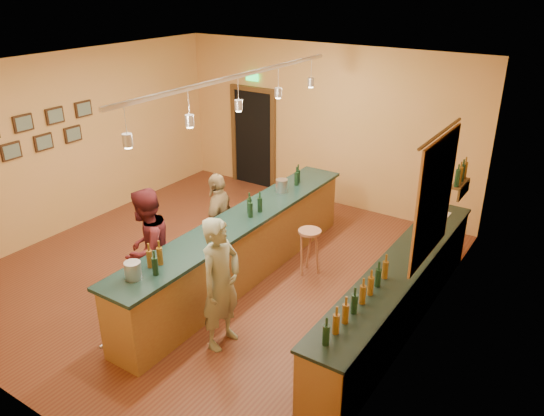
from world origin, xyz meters
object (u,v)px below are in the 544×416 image
Objects in this scene: tasting_bar at (242,244)px; customer_b at (219,221)px; bartender at (221,284)px; customer_a at (147,249)px; back_counter at (398,294)px; bar_stool at (310,239)px.

tasting_bar is 0.60m from customer_b.
tasting_bar is at bearing 28.04° from bartender.
customer_a is 1.10× the size of customer_b.
back_counter is 2.38m from bartender.
bartender is at bearing 71.81° from customer_a.
tasting_bar is 6.83× the size of bar_stool.
back_counter is 0.89× the size of tasting_bar.
customer_a reaches higher than tasting_bar.
bartender is at bearing 20.00° from customer_b.
back_counter is 2.57× the size of customer_a.
bartender is 2.17m from bar_stool.
bartender is at bearing -91.25° from bar_stool.
customer_b is at bearing 165.64° from tasting_bar.
customer_b reaches higher than tasting_bar.
customer_b is (0.14, 1.41, -0.08)m from customer_a.
customer_a reaches higher than customer_b.
bar_stool is (0.77, 0.74, -0.00)m from tasting_bar.
customer_b is 2.15× the size of bar_stool.
bartender is (-1.72, -1.59, 0.40)m from back_counter.
bartender reaches higher than customer_b.
customer_b is at bearing 40.25° from bartender.
tasting_bar is 2.89× the size of bartender.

